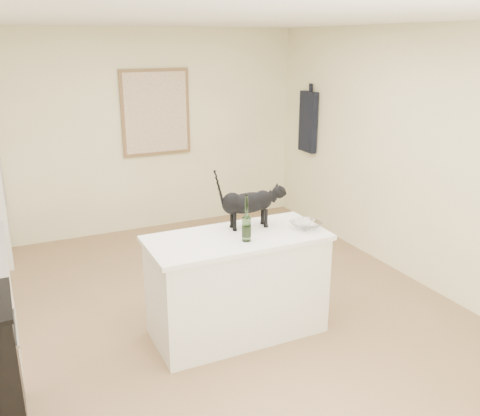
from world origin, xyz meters
name	(u,v)px	position (x,y,z in m)	size (l,w,h in m)	color
floor	(218,323)	(0.00, 0.00, 0.00)	(5.50, 5.50, 0.00)	#926D4E
ceiling	(213,18)	(0.00, 0.00, 2.60)	(5.50, 5.50, 0.00)	white
wall_back	(134,133)	(0.00, 2.75, 1.30)	(4.50, 4.50, 0.00)	#F8F1C0
wall_right	(423,159)	(2.25, 0.00, 1.30)	(5.50, 5.50, 0.00)	#F8F1C0
island_base	(237,287)	(0.10, -0.20, 0.43)	(1.44, 0.67, 0.86)	white
island_top	(237,238)	(0.10, -0.20, 0.88)	(1.50, 0.70, 0.04)	white
artwork_frame	(156,113)	(0.30, 2.72, 1.55)	(0.90, 0.03, 1.10)	brown
artwork_canvas	(156,113)	(0.30, 2.70, 1.55)	(0.82, 0.00, 1.02)	beige
hanging_garment	(308,122)	(2.19, 2.05, 1.40)	(0.08, 0.34, 0.80)	black
black_cat	(248,206)	(0.27, -0.06, 1.10)	(0.56, 0.17, 0.40)	black
wine_bottle	(246,221)	(0.12, -0.33, 1.07)	(0.07, 0.07, 0.35)	#2E6026
glass_bowl	(306,225)	(0.70, -0.30, 0.93)	(0.26, 0.26, 0.06)	white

